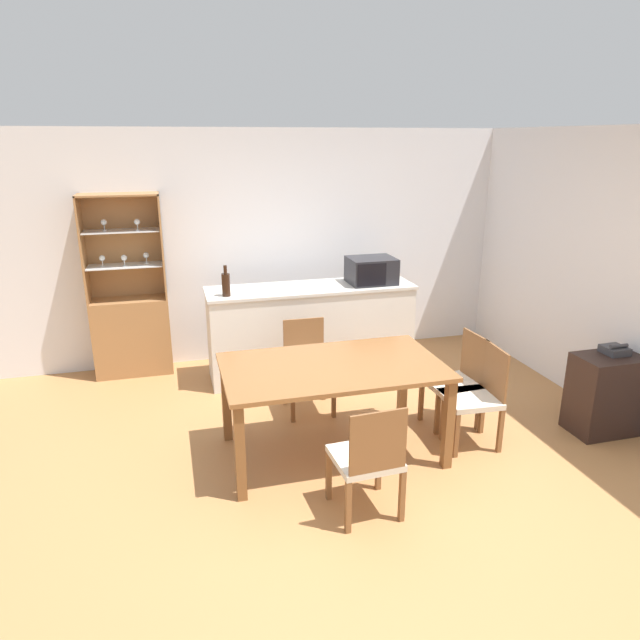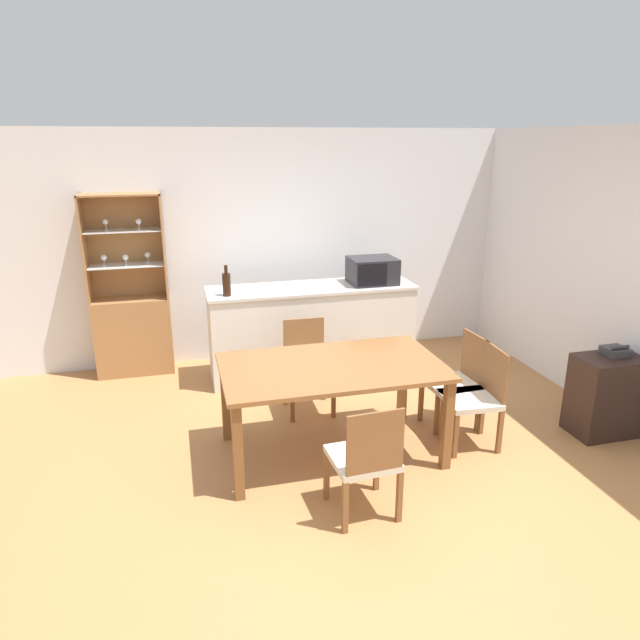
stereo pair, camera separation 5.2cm
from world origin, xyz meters
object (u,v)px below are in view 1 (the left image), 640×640
(dining_chair_side_right_near, at_px, (475,396))
(wine_bottle, at_px, (226,284))
(microwave, at_px, (371,270))
(telephone, at_px, (615,350))
(dining_chair_head_far, at_px, (307,367))
(display_cabinet, at_px, (131,322))
(dining_table, at_px, (333,376))
(side_cabinet, at_px, (605,394))
(dining_chair_head_near, at_px, (368,459))
(dining_chair_side_right_far, at_px, (457,382))

(dining_chair_side_right_near, relative_size, wine_bottle, 2.75)
(microwave, xyz_separation_m, telephone, (1.52, -1.86, -0.37))
(dining_chair_side_right_near, bearing_deg, microwave, 12.20)
(dining_chair_head_far, height_order, microwave, microwave)
(display_cabinet, xyz_separation_m, wine_bottle, (0.96, -0.67, 0.52))
(display_cabinet, xyz_separation_m, dining_chair_side_right_near, (2.78, -2.32, -0.14))
(dining_table, relative_size, dining_chair_head_far, 2.03)
(side_cabinet, bearing_deg, microwave, 127.42)
(microwave, relative_size, wine_bottle, 1.58)
(dining_chair_side_right_near, xyz_separation_m, side_cabinet, (1.18, -0.12, -0.07))
(dining_chair_side_right_near, relative_size, telephone, 4.43)
(display_cabinet, height_order, telephone, display_cabinet)
(dining_table, relative_size, microwave, 3.52)
(dining_chair_head_near, relative_size, telephone, 4.43)
(dining_chair_side_right_far, bearing_deg, wine_bottle, 49.66)
(display_cabinet, distance_m, dining_chair_head_far, 2.10)
(microwave, bearing_deg, side_cabinet, -52.58)
(display_cabinet, bearing_deg, telephone, -30.72)
(display_cabinet, height_order, dining_chair_head_far, display_cabinet)
(microwave, relative_size, side_cabinet, 0.70)
(dining_chair_side_right_near, distance_m, telephone, 1.29)
(dining_chair_head_far, xyz_separation_m, dining_chair_side_right_far, (1.18, -0.67, 0.00))
(dining_chair_side_right_near, xyz_separation_m, wine_bottle, (-1.82, 1.65, 0.67))
(wine_bottle, bearing_deg, dining_table, -66.82)
(dining_chair_side_right_far, height_order, wine_bottle, wine_bottle)
(dining_table, distance_m, dining_chair_head_near, 0.86)
(display_cabinet, bearing_deg, side_cabinet, -31.61)
(dining_chair_side_right_far, bearing_deg, telephone, -110.68)
(dining_chair_head_near, bearing_deg, side_cabinet, 10.08)
(dining_chair_side_right_far, xyz_separation_m, dining_chair_side_right_near, (0.00, -0.30, 0.00))
(dining_chair_side_right_far, height_order, microwave, microwave)
(display_cabinet, relative_size, side_cabinet, 2.75)
(dining_chair_head_near, bearing_deg, dining_chair_head_far, 86.86)
(dining_table, distance_m, dining_chair_side_right_near, 1.21)
(dining_chair_head_far, xyz_separation_m, side_cabinet, (2.36, -1.09, -0.07))
(telephone, bearing_deg, side_cabinet, -148.19)
(microwave, bearing_deg, wine_bottle, -175.22)
(dining_chair_head_near, height_order, wine_bottle, wine_bottle)
(display_cabinet, xyz_separation_m, telephone, (4.03, -2.39, 0.17))
(display_cabinet, relative_size, dining_chair_head_far, 2.28)
(dining_chair_head_far, relative_size, dining_chair_side_right_far, 1.00)
(dining_table, bearing_deg, display_cabinet, 126.45)
(wine_bottle, height_order, side_cabinet, wine_bottle)
(dining_chair_side_right_far, xyz_separation_m, side_cabinet, (1.18, -0.42, -0.07))
(dining_chair_side_right_far, xyz_separation_m, microwave, (-0.27, 1.48, 0.68))
(dining_chair_head_far, height_order, side_cabinet, dining_chair_head_far)
(display_cabinet, height_order, wine_bottle, display_cabinet)
(dining_chair_head_far, bearing_deg, dining_chair_head_near, 91.22)
(dining_table, bearing_deg, telephone, -5.32)
(dining_chair_head_far, bearing_deg, microwave, -137.05)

